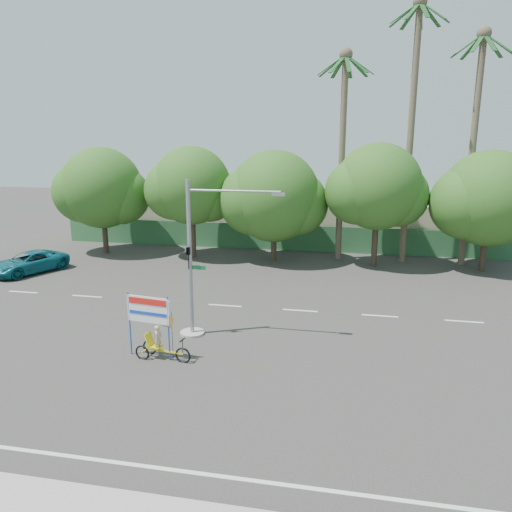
# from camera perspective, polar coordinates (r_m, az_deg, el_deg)

# --- Properties ---
(ground) EXTENTS (120.00, 120.00, 0.00)m
(ground) POSITION_cam_1_polar(r_m,az_deg,el_deg) (19.07, -3.79, -13.96)
(ground) COLOR #33302D
(ground) RESTS_ON ground
(fence) EXTENTS (38.00, 0.08, 2.00)m
(fence) POSITION_cam_1_polar(r_m,az_deg,el_deg) (38.85, 4.32, 2.06)
(fence) COLOR #336B3D
(fence) RESTS_ON ground
(building_left) EXTENTS (12.00, 8.00, 4.00)m
(building_left) POSITION_cam_1_polar(r_m,az_deg,el_deg) (45.21, -7.68, 4.93)
(building_left) COLOR beige
(building_left) RESTS_ON ground
(building_right) EXTENTS (14.00, 8.00, 3.60)m
(building_right) POSITION_cam_1_polar(r_m,az_deg,el_deg) (43.02, 15.74, 3.81)
(building_right) COLOR beige
(building_right) RESTS_ON ground
(tree_far_left) EXTENTS (7.14, 6.00, 7.96)m
(tree_far_left) POSITION_cam_1_polar(r_m,az_deg,el_deg) (39.18, -17.26, 7.16)
(tree_far_left) COLOR #473828
(tree_far_left) RESTS_ON ground
(tree_left) EXTENTS (6.66, 5.60, 8.07)m
(tree_left) POSITION_cam_1_polar(r_m,az_deg,el_deg) (36.36, -7.43, 7.66)
(tree_left) COLOR #473828
(tree_left) RESTS_ON ground
(tree_center) EXTENTS (7.62, 6.40, 7.85)m
(tree_center) POSITION_cam_1_polar(r_m,az_deg,el_deg) (35.00, 2.01, 6.55)
(tree_center) COLOR #473828
(tree_center) RESTS_ON ground
(tree_right) EXTENTS (6.90, 5.80, 8.36)m
(tree_right) POSITION_cam_1_polar(r_m,az_deg,el_deg) (34.51, 13.67, 7.36)
(tree_right) COLOR #473828
(tree_right) RESTS_ON ground
(tree_far_right) EXTENTS (7.38, 6.20, 7.94)m
(tree_far_right) POSITION_cam_1_polar(r_m,az_deg,el_deg) (35.58, 24.99, 5.69)
(tree_far_right) COLOR #473828
(tree_far_right) RESTS_ON ground
(palm_tall) EXTENTS (3.73, 3.79, 17.45)m
(palm_tall) POSITION_cam_1_polar(r_m,az_deg,el_deg) (36.00, 17.45, 15.72)
(palm_tall) COLOR #70604C
(palm_tall) RESTS_ON ground
(palm_mid) EXTENTS (3.73, 3.79, 15.45)m
(palm_mid) POSITION_cam_1_polar(r_m,az_deg,el_deg) (36.58, 23.73, 13.50)
(palm_mid) COLOR #70604C
(palm_mid) RESTS_ON ground
(palm_short) EXTENTS (3.73, 3.79, 14.45)m
(palm_short) POSITION_cam_1_polar(r_m,az_deg,el_deg) (35.80, 9.88, 13.58)
(palm_short) COLOR #70604C
(palm_short) RESTS_ON ground
(traffic_signal) EXTENTS (4.72, 1.10, 7.00)m
(traffic_signal) POSITION_cam_1_polar(r_m,az_deg,el_deg) (22.15, -6.77, -1.90)
(traffic_signal) COLOR gray
(traffic_signal) RESTS_ON ground
(trike_billboard) EXTENTS (2.75, 0.83, 2.73)m
(trike_billboard) POSITION_cam_1_polar(r_m,az_deg,el_deg) (20.67, -11.48, -8.59)
(trike_billboard) COLOR black
(trike_billboard) RESTS_ON ground
(pickup_truck) EXTENTS (4.15, 5.44, 1.37)m
(pickup_truck) POSITION_cam_1_polar(r_m,az_deg,el_deg) (35.84, -24.51, -0.68)
(pickup_truck) COLOR #0F5C6A
(pickup_truck) RESTS_ON ground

